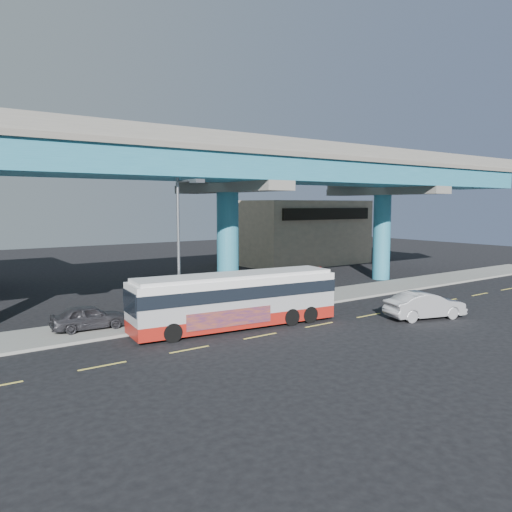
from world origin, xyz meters
TOP-DOWN VIEW (x-y plane):
  - ground at (0.00, 0.00)m, footprint 120.00×120.00m
  - sidewalk at (0.00, 5.50)m, footprint 70.00×4.00m
  - lane_markings at (-0.00, -0.30)m, footprint 58.00×0.12m
  - viaduct at (-0.00, 9.11)m, footprint 52.00×12.40m
  - building_beige at (18.00, 22.98)m, footprint 14.00×10.23m
  - transit_bus at (-4.02, 1.87)m, footprint 11.58×3.70m
  - sedan at (6.05, -2.71)m, footprint 4.19×5.59m
  - parked_car at (-10.74, 5.52)m, footprint 2.03×3.96m
  - street_lamp at (-6.30, 3.44)m, footprint 0.50×2.55m
  - stop_sign at (4.22, 4.18)m, footprint 0.59×0.41m

SIDE VIEW (x-z plane):
  - ground at x=0.00m, z-range 0.00..0.00m
  - lane_markings at x=0.00m, z-range 0.00..0.01m
  - sidewalk at x=0.00m, z-range 0.00..0.15m
  - sedan at x=6.05m, z-range 0.00..1.55m
  - parked_car at x=-10.74m, z-range 0.15..1.43m
  - transit_bus at x=-4.02m, z-range 0.14..3.06m
  - stop_sign at x=4.22m, z-range 0.64..2.96m
  - building_beige at x=18.00m, z-range 0.01..7.01m
  - street_lamp at x=-6.30m, z-range 1.32..9.17m
  - viaduct at x=0.00m, z-range 3.29..14.99m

